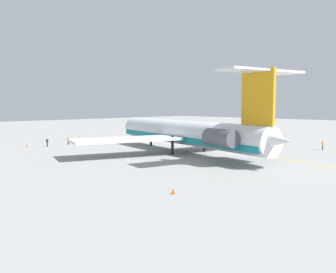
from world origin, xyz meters
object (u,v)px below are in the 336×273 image
ground_crew_near_tail (323,144)px  ground_crew_portside (68,139)px  safety_cone_nose (173,191)px  main_jetliner (189,133)px  safety_cone_wingtip (27,145)px  ground_crew_near_nose (47,141)px

ground_crew_near_tail → ground_crew_portside: ground_crew_near_tail is taller
safety_cone_nose → ground_crew_portside: bearing=-18.6°
main_jetliner → ground_crew_portside: bearing=29.3°
ground_crew_near_tail → safety_cone_nose: 41.73m
safety_cone_nose → safety_cone_wingtip: bearing=-8.7°
main_jetliner → safety_cone_nose: bearing=141.8°
ground_crew_near_nose → ground_crew_near_tail: size_ratio=0.96×
ground_crew_near_nose → safety_cone_nose: ground_crew_near_nose is taller
ground_crew_near_tail → ground_crew_portside: (40.22, 27.20, -0.01)m
main_jetliner → ground_crew_near_tail: (-14.28, -19.99, -2.29)m
main_jetliner → safety_cone_nose: (-16.95, 21.64, -3.15)m
ground_crew_near_tail → safety_cone_wingtip: ground_crew_near_tail is taller
ground_crew_near_nose → ground_crew_near_tail: (-39.63, -32.06, 0.04)m
safety_cone_nose → safety_cone_wingtip: same height
main_jetliner → ground_crew_portside: main_jetliner is taller
main_jetliner → ground_crew_near_nose: size_ratio=24.89×
ground_crew_near_nose → ground_crew_portside: size_ratio=0.97×
safety_cone_nose → ground_crew_near_nose: bearing=-12.8°
main_jetliner → ground_crew_portside: 27.02m
main_jetliner → safety_cone_nose: size_ratio=77.49×
main_jetliner → safety_cone_nose: 27.67m
main_jetliner → safety_cone_wingtip: main_jetliner is taller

